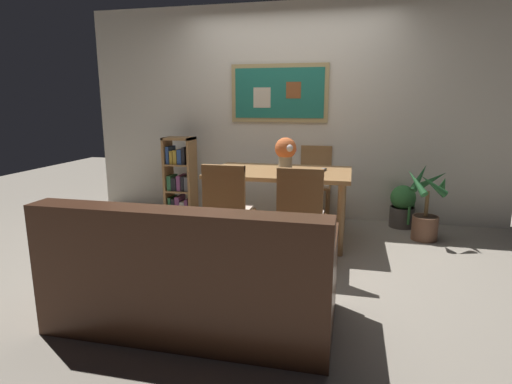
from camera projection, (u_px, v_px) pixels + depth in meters
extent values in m
plane|color=gray|center=(266.00, 252.00, 4.02)|extent=(12.00, 12.00, 0.00)
cube|color=silver|center=(290.00, 113.00, 5.13)|extent=(5.20, 0.10, 2.60)
cube|color=tan|center=(279.00, 93.00, 5.04)|extent=(1.20, 0.02, 0.70)
cube|color=#1E7260|center=(279.00, 93.00, 5.03)|extent=(1.10, 0.01, 0.60)
cube|color=beige|center=(262.00, 98.00, 5.08)|extent=(0.22, 0.00, 0.24)
cube|color=brown|center=(294.00, 90.00, 4.98)|extent=(0.18, 0.00, 0.20)
cube|color=#9E7042|center=(280.00, 172.00, 4.30)|extent=(1.45, 0.93, 0.04)
cylinder|color=#9E7042|center=(211.00, 212.00, 4.16)|extent=(0.07, 0.07, 0.70)
cylinder|color=#9E7042|center=(341.00, 220.00, 3.87)|extent=(0.07, 0.07, 0.70)
cylinder|color=#9E7042|center=(232.00, 196.00, 4.89)|extent=(0.07, 0.07, 0.70)
cylinder|color=#9E7042|center=(343.00, 202.00, 4.61)|extent=(0.07, 0.07, 0.70)
cube|color=#9E7042|center=(230.00, 213.00, 3.78)|extent=(0.40, 0.40, 0.03)
cube|color=beige|center=(230.00, 210.00, 3.77)|extent=(0.36, 0.36, 0.03)
cylinder|color=#9E7042|center=(207.00, 241.00, 3.70)|extent=(0.04, 0.04, 0.42)
cylinder|color=#9E7042|center=(243.00, 244.00, 3.62)|extent=(0.04, 0.04, 0.42)
cylinder|color=#9E7042|center=(218.00, 230.00, 4.02)|extent=(0.04, 0.04, 0.42)
cylinder|color=#9E7042|center=(252.00, 232.00, 3.95)|extent=(0.04, 0.04, 0.42)
cube|color=#9E7042|center=(224.00, 191.00, 3.55)|extent=(0.38, 0.04, 0.46)
cube|color=#9E7042|center=(223.00, 169.00, 3.51)|extent=(0.38, 0.05, 0.06)
cube|color=#9E7042|center=(314.00, 186.00, 5.02)|extent=(0.40, 0.40, 0.03)
cube|color=beige|center=(314.00, 184.00, 5.01)|extent=(0.36, 0.36, 0.03)
cylinder|color=#9E7042|center=(328.00, 202.00, 5.19)|extent=(0.04, 0.04, 0.42)
cylinder|color=#9E7042|center=(302.00, 200.00, 5.26)|extent=(0.04, 0.04, 0.42)
cylinder|color=#9E7042|center=(327.00, 208.00, 4.86)|extent=(0.04, 0.04, 0.42)
cylinder|color=#9E7042|center=(298.00, 206.00, 4.94)|extent=(0.04, 0.04, 0.42)
cube|color=#9E7042|center=(316.00, 164.00, 5.14)|extent=(0.38, 0.04, 0.46)
cube|color=#9E7042|center=(317.00, 148.00, 5.09)|extent=(0.38, 0.05, 0.06)
cube|color=#9E7042|center=(302.00, 219.00, 3.59)|extent=(0.40, 0.40, 0.03)
cube|color=beige|center=(302.00, 216.00, 3.59)|extent=(0.36, 0.36, 0.03)
cylinder|color=#9E7042|center=(279.00, 248.00, 3.52)|extent=(0.04, 0.04, 0.42)
cylinder|color=#9E7042|center=(319.00, 252.00, 3.44)|extent=(0.04, 0.04, 0.42)
cylinder|color=#9E7042|center=(285.00, 236.00, 3.84)|extent=(0.04, 0.04, 0.42)
cylinder|color=#9E7042|center=(322.00, 239.00, 3.77)|extent=(0.04, 0.04, 0.42)
cube|color=#9E7042|center=(300.00, 196.00, 3.37)|extent=(0.38, 0.04, 0.46)
cube|color=#9E7042|center=(300.00, 172.00, 3.33)|extent=(0.38, 0.05, 0.06)
cube|color=#472819|center=(197.00, 291.00, 2.75)|extent=(1.80, 0.84, 0.40)
cube|color=#472819|center=(175.00, 247.00, 2.36)|extent=(1.80, 0.20, 0.44)
cube|color=#472819|center=(86.00, 238.00, 2.87)|extent=(0.18, 0.80, 0.22)
cube|color=#472819|center=(321.00, 257.00, 2.51)|extent=(0.18, 0.80, 0.22)
cube|color=#B78C33|center=(118.00, 243.00, 2.61)|extent=(0.32, 0.16, 0.33)
cube|color=#8C6B4C|center=(185.00, 249.00, 2.51)|extent=(0.32, 0.16, 0.33)
cube|color=#9E7042|center=(168.00, 177.00, 5.25)|extent=(0.03, 0.28, 1.01)
cube|color=#9E7042|center=(193.00, 178.00, 5.18)|extent=(0.03, 0.28, 1.01)
cube|color=#9E7042|center=(182.00, 215.00, 5.32)|extent=(0.36, 0.28, 0.03)
cube|color=#9E7042|center=(179.00, 138.00, 5.11)|extent=(0.36, 0.28, 0.03)
cube|color=#9E7042|center=(181.00, 190.00, 5.25)|extent=(0.30, 0.28, 0.02)
cube|color=#9E7042|center=(180.00, 164.00, 5.18)|extent=(0.30, 0.28, 0.02)
cube|color=#337247|center=(173.00, 205.00, 5.32)|extent=(0.04, 0.22, 0.22)
cube|color=black|center=(176.00, 205.00, 5.31)|extent=(0.04, 0.22, 0.21)
cube|color=#7F3F72|center=(180.00, 205.00, 5.29)|extent=(0.06, 0.22, 0.24)
cube|color=beige|center=(185.00, 207.00, 5.28)|extent=(0.06, 0.22, 0.18)
cube|color=#7F3F72|center=(189.00, 206.00, 5.27)|extent=(0.04, 0.22, 0.21)
cube|color=#337247|center=(172.00, 182.00, 5.25)|extent=(0.05, 0.22, 0.18)
cube|color=black|center=(177.00, 183.00, 5.24)|extent=(0.06, 0.22, 0.16)
cube|color=#7F3F72|center=(182.00, 182.00, 5.22)|extent=(0.05, 0.22, 0.19)
cube|color=black|center=(185.00, 183.00, 5.21)|extent=(0.04, 0.22, 0.18)
cube|color=#595960|center=(189.00, 183.00, 5.20)|extent=(0.05, 0.22, 0.18)
cube|color=#2D4C8C|center=(171.00, 155.00, 5.18)|extent=(0.04, 0.22, 0.21)
cube|color=gold|center=(174.00, 157.00, 5.17)|extent=(0.04, 0.22, 0.16)
cube|color=gold|center=(178.00, 156.00, 5.16)|extent=(0.05, 0.22, 0.17)
cube|color=#2D4C8C|center=(182.00, 156.00, 5.15)|extent=(0.05, 0.22, 0.18)
cube|color=black|center=(186.00, 155.00, 5.13)|extent=(0.04, 0.22, 0.21)
cylinder|color=#4C4742|center=(402.00, 217.00, 4.84)|extent=(0.28, 0.28, 0.24)
cylinder|color=#332319|center=(402.00, 208.00, 4.81)|extent=(0.25, 0.25, 0.02)
sphere|color=#387F3D|center=(403.00, 198.00, 4.79)|extent=(0.29, 0.29, 0.29)
cylinder|color=#387F3D|center=(409.00, 216.00, 4.67)|extent=(0.03, 0.03, 0.20)
cylinder|color=#387F3D|center=(413.00, 212.00, 4.88)|extent=(0.03, 0.03, 0.23)
cylinder|color=brown|center=(425.00, 228.00, 4.38)|extent=(0.27, 0.27, 0.26)
cylinder|color=#332319|center=(426.00, 217.00, 4.35)|extent=(0.24, 0.24, 0.02)
cylinder|color=brown|center=(427.00, 204.00, 4.32)|extent=(0.04, 0.04, 0.27)
cone|color=#235B2D|center=(443.00, 184.00, 4.23)|extent=(0.10, 0.28, 0.23)
cone|color=#235B2D|center=(432.00, 180.00, 4.40)|extent=(0.32, 0.19, 0.25)
cone|color=#235B2D|center=(420.00, 177.00, 4.36)|extent=(0.24, 0.23, 0.30)
cone|color=#235B2D|center=(416.00, 182.00, 4.22)|extent=(0.23, 0.31, 0.27)
cone|color=#235B2D|center=(433.00, 185.00, 4.13)|extent=(0.30, 0.12, 0.25)
cylinder|color=tan|center=(285.00, 163.00, 4.24)|extent=(0.14, 0.14, 0.16)
sphere|color=#D86633|center=(286.00, 148.00, 4.21)|extent=(0.22, 0.22, 0.22)
sphere|color=pink|center=(283.00, 147.00, 4.29)|extent=(0.07, 0.07, 0.07)
sphere|color=silver|center=(289.00, 148.00, 4.12)|extent=(0.08, 0.08, 0.08)
sphere|color=pink|center=(294.00, 150.00, 4.22)|extent=(0.05, 0.05, 0.05)
cube|color=black|center=(323.00, 170.00, 4.27)|extent=(0.07, 0.16, 0.02)
cube|color=gray|center=(323.00, 169.00, 4.27)|extent=(0.05, 0.10, 0.00)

